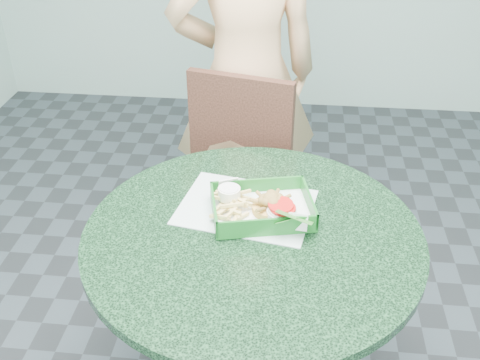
# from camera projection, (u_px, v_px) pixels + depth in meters

# --- Properties ---
(cafe_table) EXTENTS (0.96, 0.96, 0.75)m
(cafe_table) POSITION_uv_depth(u_px,v_px,m) (252.00, 281.00, 1.69)
(cafe_table) COLOR black
(cafe_table) RESTS_ON floor
(dining_chair) EXTENTS (0.43, 0.43, 0.93)m
(dining_chair) POSITION_uv_depth(u_px,v_px,m) (237.00, 179.00, 2.25)
(dining_chair) COLOR black
(dining_chair) RESTS_ON floor
(diner_person) EXTENTS (0.83, 0.67, 1.96)m
(diner_person) POSITION_uv_depth(u_px,v_px,m) (246.00, 48.00, 2.23)
(diner_person) COLOR #E3AD7A
(diner_person) RESTS_ON floor
(placemat) EXTENTS (0.43, 0.36, 0.00)m
(placemat) POSITION_uv_depth(u_px,v_px,m) (246.00, 212.00, 1.69)
(placemat) COLOR silver
(placemat) RESTS_ON cafe_table
(food_basket) EXTENTS (0.29, 0.21, 0.06)m
(food_basket) POSITION_uv_depth(u_px,v_px,m) (262.00, 215.00, 1.65)
(food_basket) COLOR #176620
(food_basket) RESTS_ON placemat
(crab_sandwich) EXTENTS (0.11, 0.11, 0.07)m
(crab_sandwich) POSITION_uv_depth(u_px,v_px,m) (270.00, 209.00, 1.63)
(crab_sandwich) COLOR gold
(crab_sandwich) RESTS_ON food_basket
(fries_pile) EXTENTS (0.14, 0.14, 0.04)m
(fries_pile) POSITION_uv_depth(u_px,v_px,m) (232.00, 205.00, 1.66)
(fries_pile) COLOR #EBCD72
(fries_pile) RESTS_ON food_basket
(sauce_ramekin) EXTENTS (0.07, 0.07, 0.04)m
(sauce_ramekin) POSITION_uv_depth(u_px,v_px,m) (233.00, 194.00, 1.68)
(sauce_ramekin) COLOR white
(sauce_ramekin) RESTS_ON food_basket
(garnish_cup) EXTENTS (0.13, 0.13, 0.05)m
(garnish_cup) POSITION_uv_depth(u_px,v_px,m) (281.00, 221.00, 1.59)
(garnish_cup) COLOR silver
(garnish_cup) RESTS_ON food_basket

